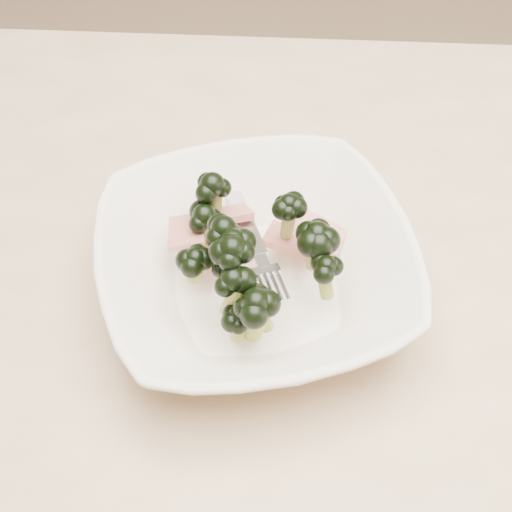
% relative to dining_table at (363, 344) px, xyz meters
% --- Properties ---
extents(dining_table, '(1.20, 0.80, 0.75)m').
position_rel_dining_table_xyz_m(dining_table, '(0.00, 0.00, 0.00)').
color(dining_table, tan).
rests_on(dining_table, ground).
extents(broccoli_dish, '(0.34, 0.34, 0.11)m').
position_rel_dining_table_xyz_m(broccoli_dish, '(-0.11, -0.01, 0.14)').
color(broccoli_dish, beige).
rests_on(broccoli_dish, dining_table).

